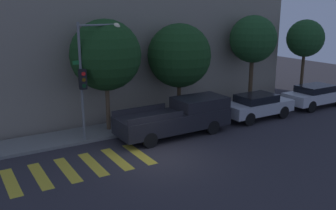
{
  "coord_description": "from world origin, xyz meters",
  "views": [
    {
      "loc": [
        -7.27,
        -12.81,
        6.2
      ],
      "look_at": [
        1.78,
        2.1,
        1.6
      ],
      "focal_mm": 40.0,
      "sensor_mm": 36.0,
      "label": 1
    }
  ],
  "objects_px": {
    "sedan_near_corner": "(257,105)",
    "tree_near_corner": "(106,55)",
    "tree_midblock": "(179,56)",
    "tree_far_end": "(253,39)",
    "sedan_middle": "(316,95)",
    "tree_behind_truck": "(305,39)",
    "traffic_light_pole": "(90,67)",
    "pickup_truck": "(179,117)"
  },
  "relations": [
    {
      "from": "traffic_light_pole",
      "to": "tree_far_end",
      "type": "relative_size",
      "value": 0.97
    },
    {
      "from": "sedan_middle",
      "to": "tree_behind_truck",
      "type": "height_order",
      "value": "tree_behind_truck"
    },
    {
      "from": "sedan_near_corner",
      "to": "tree_far_end",
      "type": "height_order",
      "value": "tree_far_end"
    },
    {
      "from": "pickup_truck",
      "to": "tree_behind_truck",
      "type": "distance_m",
      "value": 12.23
    },
    {
      "from": "tree_behind_truck",
      "to": "tree_near_corner",
      "type": "bearing_deg",
      "value": 180.0
    },
    {
      "from": "traffic_light_pole",
      "to": "tree_midblock",
      "type": "relative_size",
      "value": 1.04
    },
    {
      "from": "tree_far_end",
      "to": "tree_behind_truck",
      "type": "distance_m",
      "value": 4.81
    },
    {
      "from": "sedan_near_corner",
      "to": "tree_behind_truck",
      "type": "distance_m",
      "value": 7.47
    },
    {
      "from": "pickup_truck",
      "to": "tree_behind_truck",
      "type": "bearing_deg",
      "value": 10.69
    },
    {
      "from": "pickup_truck",
      "to": "sedan_middle",
      "type": "relative_size",
      "value": 1.31
    },
    {
      "from": "tree_behind_truck",
      "to": "traffic_light_pole",
      "type": "bearing_deg",
      "value": -176.63
    },
    {
      "from": "traffic_light_pole",
      "to": "tree_midblock",
      "type": "xyz_separation_m",
      "value": [
        5.4,
        0.92,
        0.05
      ]
    },
    {
      "from": "traffic_light_pole",
      "to": "sedan_near_corner",
      "type": "relative_size",
      "value": 1.32
    },
    {
      "from": "sedan_near_corner",
      "to": "sedan_middle",
      "type": "distance_m",
      "value": 5.08
    },
    {
      "from": "traffic_light_pole",
      "to": "sedan_near_corner",
      "type": "bearing_deg",
      "value": -7.81
    },
    {
      "from": "pickup_truck",
      "to": "tree_midblock",
      "type": "xyz_separation_m",
      "value": [
        1.42,
        2.19,
        2.7
      ]
    },
    {
      "from": "pickup_truck",
      "to": "tree_midblock",
      "type": "distance_m",
      "value": 3.75
    },
    {
      "from": "pickup_truck",
      "to": "tree_behind_truck",
      "type": "xyz_separation_m",
      "value": [
        11.6,
        2.19,
        3.19
      ]
    },
    {
      "from": "tree_midblock",
      "to": "tree_behind_truck",
      "type": "xyz_separation_m",
      "value": [
        10.18,
        0.0,
        0.49
      ]
    },
    {
      "from": "tree_far_end",
      "to": "traffic_light_pole",
      "type": "bearing_deg",
      "value": -175.13
    },
    {
      "from": "traffic_light_pole",
      "to": "pickup_truck",
      "type": "relative_size",
      "value": 0.96
    },
    {
      "from": "tree_near_corner",
      "to": "tree_far_end",
      "type": "bearing_deg",
      "value": 0.0
    },
    {
      "from": "pickup_truck",
      "to": "traffic_light_pole",
      "type": "bearing_deg",
      "value": 162.3
    },
    {
      "from": "sedan_near_corner",
      "to": "tree_near_corner",
      "type": "height_order",
      "value": "tree_near_corner"
    },
    {
      "from": "tree_midblock",
      "to": "sedan_middle",
      "type": "bearing_deg",
      "value": -13.75
    },
    {
      "from": "pickup_truck",
      "to": "sedan_middle",
      "type": "height_order",
      "value": "pickup_truck"
    },
    {
      "from": "sedan_middle",
      "to": "tree_midblock",
      "type": "bearing_deg",
      "value": 166.25
    },
    {
      "from": "pickup_truck",
      "to": "tree_behind_truck",
      "type": "height_order",
      "value": "tree_behind_truck"
    },
    {
      "from": "sedan_middle",
      "to": "tree_midblock",
      "type": "height_order",
      "value": "tree_midblock"
    },
    {
      "from": "tree_midblock",
      "to": "tree_behind_truck",
      "type": "bearing_deg",
      "value": 0.0
    },
    {
      "from": "tree_midblock",
      "to": "tree_far_end",
      "type": "relative_size",
      "value": 0.94
    },
    {
      "from": "traffic_light_pole",
      "to": "sedan_near_corner",
      "type": "distance_m",
      "value": 9.76
    },
    {
      "from": "tree_midblock",
      "to": "tree_behind_truck",
      "type": "distance_m",
      "value": 10.2
    },
    {
      "from": "traffic_light_pole",
      "to": "sedan_middle",
      "type": "relative_size",
      "value": 1.26
    },
    {
      "from": "sedan_middle",
      "to": "pickup_truck",
      "type": "bearing_deg",
      "value": 180.0
    },
    {
      "from": "tree_midblock",
      "to": "tree_far_end",
      "type": "height_order",
      "value": "tree_far_end"
    },
    {
      "from": "tree_near_corner",
      "to": "tree_behind_truck",
      "type": "xyz_separation_m",
      "value": [
        14.45,
        0.0,
        0.18
      ]
    },
    {
      "from": "tree_midblock",
      "to": "sedan_near_corner",
      "type": "bearing_deg",
      "value": -29.52
    },
    {
      "from": "tree_near_corner",
      "to": "tree_far_end",
      "type": "relative_size",
      "value": 0.99
    },
    {
      "from": "tree_far_end",
      "to": "tree_behind_truck",
      "type": "bearing_deg",
      "value": 0.0
    },
    {
      "from": "sedan_near_corner",
      "to": "tree_near_corner",
      "type": "relative_size",
      "value": 0.74
    },
    {
      "from": "sedan_middle",
      "to": "sedan_near_corner",
      "type": "bearing_deg",
      "value": 180.0
    }
  ]
}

